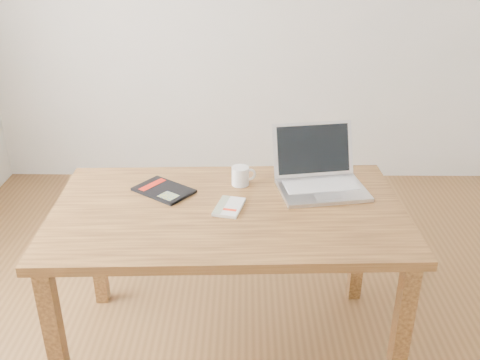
{
  "coord_description": "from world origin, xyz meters",
  "views": [
    {
      "loc": [
        -0.12,
        -1.9,
        1.83
      ],
      "look_at": [
        -0.14,
        0.13,
        0.85
      ],
      "focal_mm": 40.0,
      "sensor_mm": 36.0,
      "label": 1
    }
  ],
  "objects_px": {
    "desk": "(228,226)",
    "white_guidebook": "(229,207)",
    "laptop": "(319,175)",
    "coffee_mug": "(241,176)",
    "black_guidebook": "(164,190)"
  },
  "relations": [
    {
      "from": "white_guidebook",
      "to": "laptop",
      "type": "xyz_separation_m",
      "value": [
        0.4,
        0.22,
        0.05
      ]
    },
    {
      "from": "desk",
      "to": "white_guidebook",
      "type": "relative_size",
      "value": 7.98
    },
    {
      "from": "white_guidebook",
      "to": "coffee_mug",
      "type": "relative_size",
      "value": 1.67
    },
    {
      "from": "coffee_mug",
      "to": "desk",
      "type": "bearing_deg",
      "value": -122.14
    },
    {
      "from": "laptop",
      "to": "coffee_mug",
      "type": "distance_m",
      "value": 0.35
    },
    {
      "from": "white_guidebook",
      "to": "coffee_mug",
      "type": "distance_m",
      "value": 0.24
    },
    {
      "from": "coffee_mug",
      "to": "black_guidebook",
      "type": "bearing_deg",
      "value": 173.58
    },
    {
      "from": "desk",
      "to": "black_guidebook",
      "type": "height_order",
      "value": "black_guidebook"
    },
    {
      "from": "desk",
      "to": "black_guidebook",
      "type": "xyz_separation_m",
      "value": [
        -0.29,
        0.15,
        0.1
      ]
    },
    {
      "from": "black_guidebook",
      "to": "laptop",
      "type": "distance_m",
      "value": 0.7
    },
    {
      "from": "black_guidebook",
      "to": "coffee_mug",
      "type": "height_order",
      "value": "coffee_mug"
    },
    {
      "from": "white_guidebook",
      "to": "desk",
      "type": "bearing_deg",
      "value": 138.39
    },
    {
      "from": "desk",
      "to": "white_guidebook",
      "type": "xyz_separation_m",
      "value": [
        0.0,
        -0.01,
        0.1
      ]
    },
    {
      "from": "desk",
      "to": "laptop",
      "type": "relative_size",
      "value": 3.48
    },
    {
      "from": "white_guidebook",
      "to": "laptop",
      "type": "height_order",
      "value": "laptop"
    }
  ]
}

